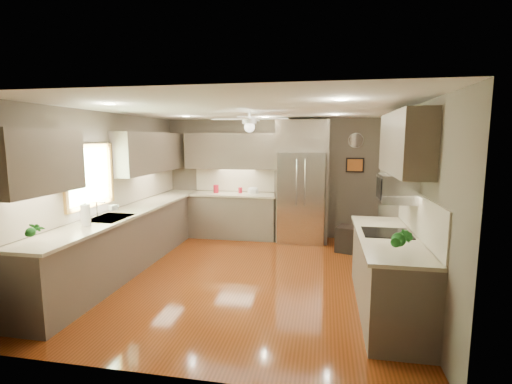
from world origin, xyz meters
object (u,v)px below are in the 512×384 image
(canister_a, at_px, (216,189))
(stool, at_px, (349,239))
(refrigerator, at_px, (302,183))
(paper_towel, at_px, (86,215))
(soap_bottle, at_px, (114,207))
(potted_plant_left, at_px, (32,230))
(potted_plant_right, at_px, (402,239))
(canister_d, at_px, (240,190))
(microwave, at_px, (397,188))
(bowl, at_px, (253,192))

(canister_a, relative_size, stool, 0.33)
(refrigerator, xyz_separation_m, paper_towel, (-2.66, -3.16, -0.11))
(soap_bottle, bearing_deg, potted_plant_left, -86.58)
(potted_plant_left, bearing_deg, potted_plant_right, 5.07)
(canister_d, height_order, refrigerator, refrigerator)
(soap_bottle, bearing_deg, potted_plant_right, -19.65)
(paper_towel, bearing_deg, stool, 35.69)
(potted_plant_left, bearing_deg, soap_bottle, 93.42)
(potted_plant_left, distance_m, refrigerator, 4.87)
(potted_plant_left, xyz_separation_m, potted_plant_right, (3.87, 0.34, -0.00))
(stool, xyz_separation_m, paper_towel, (-3.59, -2.58, 0.84))
(stool, relative_size, paper_towel, 1.79)
(soap_bottle, xyz_separation_m, paper_towel, (0.11, -0.84, 0.05))
(refrigerator, bearing_deg, potted_plant_right, -72.03)
(potted_plant_right, bearing_deg, soap_bottle, 160.35)
(soap_bottle, xyz_separation_m, potted_plant_left, (0.11, -1.76, 0.08))
(microwave, bearing_deg, paper_towel, -173.54)
(canister_d, height_order, bowl, canister_d)
(bowl, distance_m, microwave, 3.66)
(potted_plant_left, bearing_deg, refrigerator, 56.91)
(potted_plant_right, xyz_separation_m, microwave, (0.11, 1.03, 0.38))
(potted_plant_left, height_order, paper_towel, potted_plant_left)
(paper_towel, bearing_deg, microwave, 6.46)
(soap_bottle, distance_m, refrigerator, 3.61)
(soap_bottle, distance_m, potted_plant_right, 4.22)
(stool, distance_m, paper_towel, 4.49)
(canister_a, distance_m, potted_plant_left, 4.22)
(refrigerator, bearing_deg, microwave, -63.91)
(stool, height_order, paper_towel, paper_towel)
(paper_towel, bearing_deg, bowl, 63.05)
(stool, bearing_deg, soap_bottle, -154.85)
(microwave, xyz_separation_m, stool, (-0.40, 2.12, -1.24))
(canister_d, xyz_separation_m, potted_plant_right, (2.51, -3.84, 0.10))
(bowl, xyz_separation_m, refrigerator, (1.02, -0.05, 0.22))
(potted_plant_left, height_order, refrigerator, refrigerator)
(canister_a, distance_m, refrigerator, 1.83)
(potted_plant_right, xyz_separation_m, bowl, (-2.23, 3.79, -0.13))
(potted_plant_right, height_order, stool, potted_plant_right)
(refrigerator, relative_size, paper_towel, 8.06)
(canister_d, xyz_separation_m, refrigerator, (1.30, -0.10, 0.19))
(soap_bottle, relative_size, stool, 0.32)
(potted_plant_left, height_order, potted_plant_right, potted_plant_left)
(soap_bottle, height_order, bowl, soap_bottle)
(potted_plant_left, bearing_deg, canister_d, 72.02)
(canister_d, distance_m, potted_plant_left, 4.39)
(refrigerator, bearing_deg, canister_a, 178.11)
(stool, bearing_deg, potted_plant_right, -84.87)
(refrigerator, xyz_separation_m, stool, (0.93, -0.58, -0.95))
(canister_a, xyz_separation_m, potted_plant_right, (3.04, -3.80, 0.08))
(refrigerator, distance_m, microwave, 3.03)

